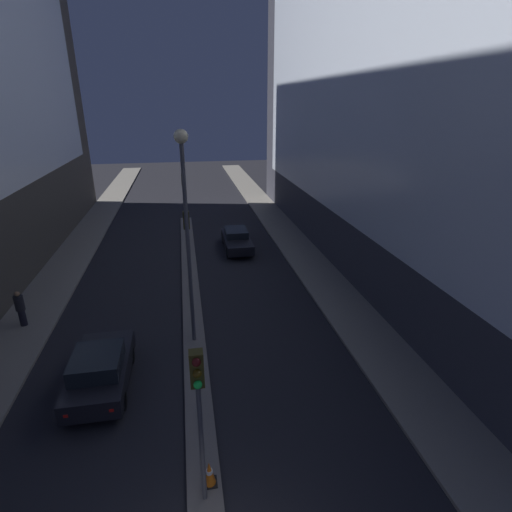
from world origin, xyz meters
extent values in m
cube|color=#383842|center=(11.97, 18.97, 10.04)|extent=(6.00, 37.94, 20.08)
cube|color=white|center=(8.98, 18.97, 11.04)|extent=(0.05, 32.25, 15.26)
cube|color=#66605B|center=(0.00, 15.45, 0.07)|extent=(0.94, 28.90, 0.14)
cylinder|color=#4C4C51|center=(0.00, 2.73, 1.95)|extent=(0.12, 0.12, 3.62)
cube|color=#3D3814|center=(0.00, 2.73, 4.21)|extent=(0.32, 0.28, 0.90)
sphere|color=#4C0F0F|center=(0.00, 2.55, 4.51)|extent=(0.20, 0.20, 0.20)
sphere|color=#4C380A|center=(0.00, 2.55, 4.21)|extent=(0.20, 0.20, 0.20)
sphere|color=#1EEA4C|center=(0.00, 2.55, 3.91)|extent=(0.20, 0.20, 0.20)
cylinder|color=#4C4C51|center=(0.00, 14.86, 1.95)|extent=(0.12, 0.12, 3.62)
cube|color=#3D3814|center=(0.00, 14.86, 4.21)|extent=(0.32, 0.28, 0.90)
sphere|color=#4C0F0F|center=(0.00, 14.68, 4.51)|extent=(0.20, 0.20, 0.20)
sphere|color=#4C380A|center=(0.00, 14.68, 4.21)|extent=(0.20, 0.20, 0.20)
sphere|color=#1EEA4C|center=(0.00, 14.68, 3.91)|extent=(0.20, 0.20, 0.20)
cylinder|color=#4C4C51|center=(0.00, 26.10, 1.95)|extent=(0.12, 0.12, 3.62)
cube|color=#3D3814|center=(0.00, 26.10, 4.21)|extent=(0.32, 0.28, 0.90)
sphere|color=#4C0F0F|center=(0.00, 25.92, 4.51)|extent=(0.20, 0.20, 0.20)
sphere|color=#4C380A|center=(0.00, 25.92, 4.21)|extent=(0.20, 0.20, 0.20)
sphere|color=#1EEA4C|center=(0.00, 25.92, 3.91)|extent=(0.20, 0.20, 0.20)
cylinder|color=#4C4C51|center=(0.00, 10.27, 4.30)|extent=(0.16, 0.16, 8.32)
sphere|color=#F9EAB2|center=(0.00, 10.27, 8.62)|extent=(0.52, 0.52, 0.52)
cube|color=black|center=(0.16, 3.14, 0.15)|extent=(0.40, 0.40, 0.03)
cone|color=orange|center=(0.16, 3.14, 0.52)|extent=(0.33, 0.33, 0.71)
cylinder|color=white|center=(0.16, 3.14, 0.56)|extent=(0.18, 0.18, 0.10)
cube|color=black|center=(-3.40, 7.94, 0.67)|extent=(1.94, 4.29, 0.70)
cube|color=black|center=(-3.40, 7.62, 1.31)|extent=(1.65, 1.93, 0.59)
cube|color=red|center=(-4.08, 5.80, 0.70)|extent=(0.14, 0.04, 0.10)
cube|color=red|center=(-2.72, 5.80, 0.70)|extent=(0.14, 0.04, 0.10)
cylinder|color=black|center=(-4.26, 9.27, 0.32)|extent=(0.22, 0.64, 0.64)
cylinder|color=black|center=(-2.54, 9.27, 0.32)|extent=(0.22, 0.64, 0.64)
cylinder|color=black|center=(-4.26, 6.61, 0.32)|extent=(0.22, 0.64, 0.64)
cylinder|color=black|center=(-2.54, 6.61, 0.32)|extent=(0.22, 0.64, 0.64)
cube|color=black|center=(3.40, 21.42, 0.63)|extent=(1.76, 4.53, 0.62)
cube|color=black|center=(3.40, 21.76, 1.17)|extent=(1.50, 2.04, 0.46)
cube|color=red|center=(2.78, 23.69, 0.66)|extent=(0.14, 0.04, 0.10)
cube|color=red|center=(4.01, 23.69, 0.66)|extent=(0.14, 0.04, 0.10)
cylinder|color=black|center=(2.63, 22.83, 0.32)|extent=(0.22, 0.64, 0.64)
cylinder|color=black|center=(4.17, 22.83, 0.32)|extent=(0.22, 0.64, 0.64)
cylinder|color=black|center=(2.63, 20.02, 0.32)|extent=(0.22, 0.64, 0.64)
cylinder|color=black|center=(4.17, 20.02, 0.32)|extent=(0.22, 0.64, 0.64)
cylinder|color=black|center=(-7.69, 12.90, 0.52)|extent=(0.30, 0.30, 0.79)
cylinder|color=#232328|center=(-7.69, 12.90, 1.27)|extent=(0.40, 0.40, 0.70)
sphere|color=#9E704C|center=(-7.69, 12.90, 1.73)|extent=(0.23, 0.23, 0.23)
camera|label=1|loc=(-0.02, -4.79, 9.80)|focal=28.00mm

